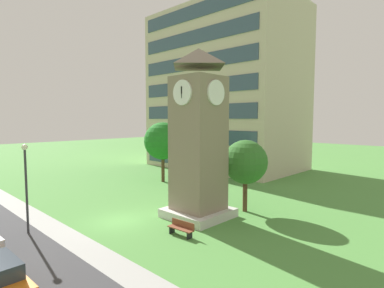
{
  "coord_description": "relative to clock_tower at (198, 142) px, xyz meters",
  "views": [
    {
      "loc": [
        17.83,
        -11.41,
        7.05
      ],
      "look_at": [
        1.59,
        5.5,
        5.14
      ],
      "focal_mm": 28.6,
      "sensor_mm": 36.0,
      "label": 1
    }
  ],
  "objects": [
    {
      "name": "park_bench",
      "position": [
        1.69,
        -3.36,
        -4.93
      ],
      "size": [
        1.83,
        0.59,
        0.88
      ],
      "color": "brown",
      "rests_on": "ground"
    },
    {
      "name": "office_building",
      "position": [
        -13.04,
        19.91,
        5.8
      ],
      "size": [
        20.75,
        13.07,
        22.4
      ],
      "color": "beige",
      "rests_on": "ground"
    },
    {
      "name": "tree_streetside",
      "position": [
        1.67,
        3.46,
        -1.6
      ],
      "size": [
        3.34,
        3.34,
        5.49
      ],
      "color": "#513823",
      "rests_on": "ground"
    },
    {
      "name": "tree_by_building",
      "position": [
        -11.33,
        6.41,
        -0.79
      ],
      "size": [
        4.2,
        4.2,
        6.72
      ],
      "color": "#513823",
      "rests_on": "ground"
    },
    {
      "name": "ground_plane",
      "position": [
        -3.19,
        -4.5,
        -5.4
      ],
      "size": [
        160.0,
        160.0,
        0.0
      ],
      "primitive_type": "plane",
      "color": "#4C893D"
    },
    {
      "name": "clock_tower",
      "position": [
        0.0,
        0.0,
        0.0
      ],
      "size": [
        4.13,
        4.13,
        11.95
      ],
      "color": "gray",
      "rests_on": "ground"
    },
    {
      "name": "kerb_strip",
      "position": [
        -3.19,
        -8.22,
        -5.39
      ],
      "size": [
        120.0,
        1.6,
        0.01
      ],
      "primitive_type": "cube",
      "color": "#9E9E99",
      "rests_on": "ground"
    },
    {
      "name": "street_lamp",
      "position": [
        -5.44,
        -9.65,
        -1.94
      ],
      "size": [
        0.36,
        0.36,
        5.53
      ],
      "color": "#333338",
      "rests_on": "ground"
    }
  ]
}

